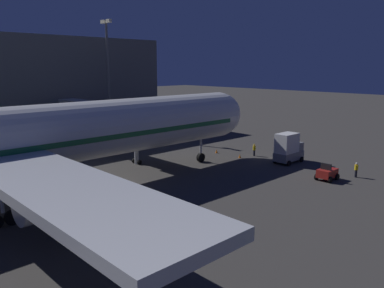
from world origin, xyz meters
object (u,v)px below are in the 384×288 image
at_px(traffic_cone_nose_starboard, 217,151).
at_px(cargo_truck_aft, 288,148).
at_px(ground_crew_marshaller_fwd, 356,169).
at_px(jet_bridge, 107,113).
at_px(apron_floodlight_mast, 108,71).
at_px(pushback_tug, 327,173).
at_px(ground_crew_under_port_wing, 254,149).
at_px(traffic_cone_nose_port, 240,156).

bearing_deg(traffic_cone_nose_starboard, cargo_truck_aft, -166.26).
height_order(cargo_truck_aft, ground_crew_marshaller_fwd, cargo_truck_aft).
bearing_deg(cargo_truck_aft, traffic_cone_nose_starboard, 13.74).
height_order(jet_bridge, apron_floodlight_mast, apron_floodlight_mast).
xyz_separation_m(pushback_tug, ground_crew_under_port_wing, (12.91, -3.66, 0.18)).
xyz_separation_m(jet_bridge, cargo_truck_aft, (-20.03, -14.83, -4.12)).
distance_m(pushback_tug, ground_crew_marshaller_fwd, 3.85).
xyz_separation_m(apron_floodlight_mast, ground_crew_marshaller_fwd, (-42.98, -5.64, -10.77)).
height_order(apron_floodlight_mast, ground_crew_marshaller_fwd, apron_floodlight_mast).
bearing_deg(apron_floodlight_mast, traffic_cone_nose_port, -172.98).
bearing_deg(pushback_tug, cargo_truck_aft, -26.66).
xyz_separation_m(apron_floodlight_mast, traffic_cone_nose_port, (-27.70, -3.41, -11.45)).
distance_m(ground_crew_marshaller_fwd, ground_crew_under_port_wing, 14.71).
bearing_deg(apron_floodlight_mast, ground_crew_marshaller_fwd, -172.53).
xyz_separation_m(ground_crew_under_port_wing, traffic_cone_nose_port, (0.57, 2.49, -0.68)).
distance_m(jet_bridge, pushback_tug, 30.09).
distance_m(ground_crew_marshaller_fwd, traffic_cone_nose_starboard, 19.82).
height_order(apron_floodlight_mast, pushback_tug, apron_floodlight_mast).
xyz_separation_m(jet_bridge, ground_crew_marshaller_fwd, (-29.25, -14.50, -5.12)).
relative_size(ground_crew_marshaller_fwd, traffic_cone_nose_starboard, 3.16).
relative_size(apron_floodlight_mast, cargo_truck_aft, 4.65).
relative_size(jet_bridge, ground_crew_under_port_wing, 12.61).
relative_size(traffic_cone_nose_port, traffic_cone_nose_starboard, 1.00).
xyz_separation_m(pushback_tug, ground_crew_marshaller_fwd, (-1.80, -3.39, 0.18)).
relative_size(cargo_truck_aft, ground_crew_under_port_wing, 2.53).
bearing_deg(traffic_cone_nose_starboard, ground_crew_under_port_wing, -153.39).
bearing_deg(jet_bridge, pushback_tug, -157.98).
height_order(jet_bridge, ground_crew_under_port_wing, jet_bridge).
distance_m(ground_crew_marshaller_fwd, traffic_cone_nose_port, 15.46).
bearing_deg(apron_floodlight_mast, traffic_cone_nose_starboard, -171.67).
xyz_separation_m(apron_floodlight_mast, traffic_cone_nose_starboard, (-23.30, -3.41, -11.45)).
distance_m(jet_bridge, ground_crew_marshaller_fwd, 33.05).
relative_size(pushback_tug, ground_crew_under_port_wing, 1.37).
relative_size(apron_floodlight_mast, traffic_cone_nose_port, 37.26).
xyz_separation_m(pushback_tug, traffic_cone_nose_starboard, (17.88, -1.17, -0.50)).
bearing_deg(cargo_truck_aft, pushback_tug, 153.34).
bearing_deg(traffic_cone_nose_port, jet_bridge, 41.30).
height_order(jet_bridge, traffic_cone_nose_starboard, jet_bridge).
bearing_deg(pushback_tug, jet_bridge, 22.02).
distance_m(pushback_tug, traffic_cone_nose_starboard, 17.93).
xyz_separation_m(jet_bridge, apron_floodlight_mast, (13.73, -8.86, 5.64)).
bearing_deg(traffic_cone_nose_port, cargo_truck_aft, -157.13).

